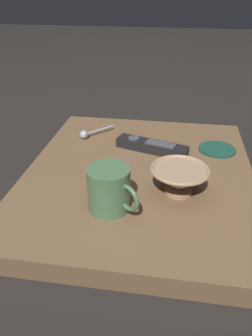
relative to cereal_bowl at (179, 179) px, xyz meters
name	(u,v)px	position (x,y,z in m)	size (l,w,h in m)	color
ground_plane	(139,186)	(0.10, -0.08, -0.08)	(6.00, 6.00, 0.00)	black
table	(139,178)	(0.10, -0.08, -0.06)	(0.55, 0.65, 0.05)	brown
cereal_bowl	(179,179)	(0.00, 0.00, 0.00)	(0.13, 0.13, 0.06)	tan
coffee_mug	(110,189)	(0.14, 0.08, 0.01)	(0.11, 0.09, 0.09)	#4C724C
teaspoon	(87,134)	(0.27, -0.25, -0.02)	(0.09, 0.09, 0.03)	#A3A5B2
tv_remote_near	(152,146)	(0.08, -0.19, -0.02)	(0.20, 0.10, 0.03)	black
drink_coaster	(217,149)	(-0.10, -0.22, -0.03)	(0.10, 0.10, 0.01)	#194738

